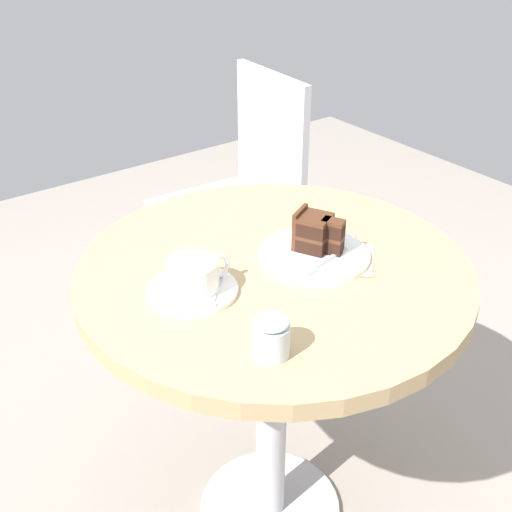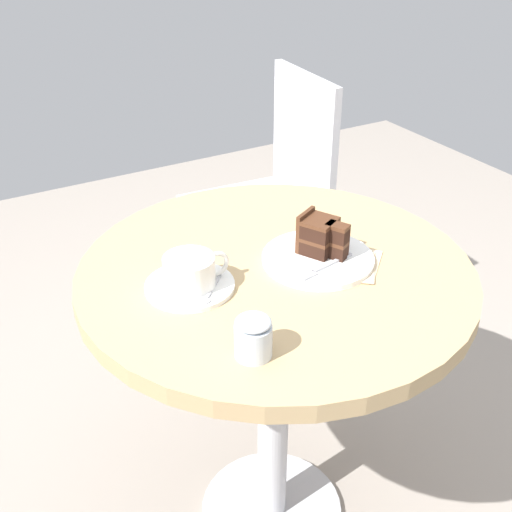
# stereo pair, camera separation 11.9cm
# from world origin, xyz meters

# --- Properties ---
(ground_plane) EXTENTS (4.40, 4.40, 0.01)m
(ground_plane) POSITION_xyz_m (0.00, 0.00, -0.01)
(ground_plane) COLOR gray
(ground_plane) RESTS_ON ground
(cafe_table) EXTENTS (0.77, 0.77, 0.72)m
(cafe_table) POSITION_xyz_m (0.00, 0.00, 0.60)
(cafe_table) COLOR tan
(cafe_table) RESTS_ON ground
(saucer) EXTENTS (0.16, 0.16, 0.01)m
(saucer) POSITION_xyz_m (-0.18, 0.01, 0.72)
(saucer) COLOR white
(saucer) RESTS_ON cafe_table
(coffee_cup) EXTENTS (0.13, 0.09, 0.06)m
(coffee_cup) POSITION_xyz_m (-0.18, 0.01, 0.76)
(coffee_cup) COLOR white
(coffee_cup) RESTS_ON saucer
(teaspoon) EXTENTS (0.07, 0.07, 0.00)m
(teaspoon) POSITION_xyz_m (-0.16, -0.03, 0.73)
(teaspoon) COLOR #B7B7BC
(teaspoon) RESTS_ON saucer
(cake_plate) EXTENTS (0.22, 0.22, 0.01)m
(cake_plate) POSITION_xyz_m (0.08, -0.03, 0.73)
(cake_plate) COLOR white
(cake_plate) RESTS_ON cafe_table
(cake_slice) EXTENTS (0.08, 0.10, 0.08)m
(cake_slice) POSITION_xyz_m (0.09, -0.01, 0.77)
(cake_slice) COLOR black
(cake_slice) RESTS_ON cake_plate
(fork) EXTENTS (0.14, 0.04, 0.00)m
(fork) POSITION_xyz_m (0.05, -0.07, 0.73)
(fork) COLOR #B7B7BC
(fork) RESTS_ON cake_plate
(napkin) EXTENTS (0.18, 0.18, 0.00)m
(napkin) POSITION_xyz_m (0.12, -0.06, 0.72)
(napkin) COLOR beige
(napkin) RESTS_ON cafe_table
(cafe_chair) EXTENTS (0.41, 0.41, 0.87)m
(cafe_chair) POSITION_xyz_m (0.42, 0.68, 0.53)
(cafe_chair) COLOR #BCBCC1
(cafe_chair) RESTS_ON ground
(sugar_pot) EXTENTS (0.06, 0.06, 0.07)m
(sugar_pot) POSITION_xyz_m (-0.17, -0.21, 0.76)
(sugar_pot) COLOR silver
(sugar_pot) RESTS_ON cafe_table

